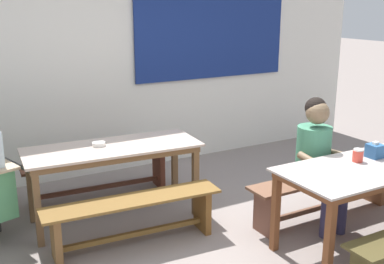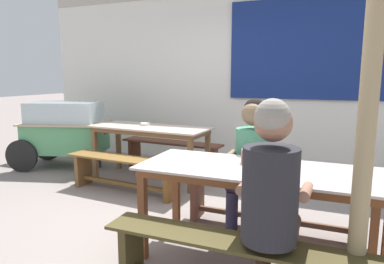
{
  "view_description": "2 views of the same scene",
  "coord_description": "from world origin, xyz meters",
  "px_view_note": "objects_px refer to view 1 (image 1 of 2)",
  "views": [
    {
      "loc": [
        -2.29,
        -3.03,
        2.13
      ],
      "look_at": [
        -0.27,
        0.58,
        0.98
      ],
      "focal_mm": 43.77,
      "sensor_mm": 36.0,
      "label": 1
    },
    {
      "loc": [
        1.52,
        -3.03,
        1.47
      ],
      "look_at": [
        -0.04,
        0.79,
        0.8
      ],
      "focal_mm": 32.21,
      "sensor_mm": 36.0,
      "label": 2
    }
  ],
  "objects_px": {
    "soup_bowl": "(99,144)",
    "person_right_near_table": "(318,153)",
    "dining_table_far": "(113,154)",
    "bench_far_back": "(99,170)",
    "bench_near_back": "(324,188)",
    "tissue_box": "(375,151)",
    "condiment_jar": "(358,155)",
    "dining_table_near": "(377,171)",
    "bench_far_front": "(134,214)"
  },
  "relations": [
    {
      "from": "soup_bowl",
      "to": "person_right_near_table",
      "type": "bearing_deg",
      "value": -32.39
    },
    {
      "from": "dining_table_far",
      "to": "bench_far_back",
      "type": "relative_size",
      "value": 1.04
    },
    {
      "from": "dining_table_far",
      "to": "soup_bowl",
      "type": "xyz_separation_m",
      "value": [
        -0.11,
        0.07,
        0.1
      ]
    },
    {
      "from": "bench_near_back",
      "to": "soup_bowl",
      "type": "bearing_deg",
      "value": 151.55
    },
    {
      "from": "dining_table_far",
      "to": "person_right_near_table",
      "type": "bearing_deg",
      "value": -32.47
    },
    {
      "from": "bench_near_back",
      "to": "tissue_box",
      "type": "xyz_separation_m",
      "value": [
        0.09,
        -0.49,
        0.52
      ]
    },
    {
      "from": "condiment_jar",
      "to": "dining_table_near",
      "type": "bearing_deg",
      "value": -42.58
    },
    {
      "from": "dining_table_near",
      "to": "bench_far_front",
      "type": "height_order",
      "value": "dining_table_near"
    },
    {
      "from": "person_right_near_table",
      "to": "bench_far_front",
      "type": "bearing_deg",
      "value": 165.04
    },
    {
      "from": "dining_table_far",
      "to": "person_right_near_table",
      "type": "height_order",
      "value": "person_right_near_table"
    },
    {
      "from": "tissue_box",
      "to": "condiment_jar",
      "type": "distance_m",
      "value": 0.22
    },
    {
      "from": "person_right_near_table",
      "to": "tissue_box",
      "type": "relative_size",
      "value": 8.55
    },
    {
      "from": "bench_far_front",
      "to": "tissue_box",
      "type": "bearing_deg",
      "value": -23.76
    },
    {
      "from": "bench_far_front",
      "to": "person_right_near_table",
      "type": "height_order",
      "value": "person_right_near_table"
    },
    {
      "from": "person_right_near_table",
      "to": "tissue_box",
      "type": "distance_m",
      "value": 0.52
    },
    {
      "from": "dining_table_far",
      "to": "dining_table_near",
      "type": "xyz_separation_m",
      "value": [
        1.87,
        -1.61,
        0.01
      ]
    },
    {
      "from": "dining_table_far",
      "to": "bench_near_back",
      "type": "xyz_separation_m",
      "value": [
        1.87,
        -1.0,
        -0.38
      ]
    },
    {
      "from": "dining_table_near",
      "to": "tissue_box",
      "type": "height_order",
      "value": "tissue_box"
    },
    {
      "from": "bench_near_back",
      "to": "soup_bowl",
      "type": "height_order",
      "value": "soup_bowl"
    },
    {
      "from": "tissue_box",
      "to": "soup_bowl",
      "type": "bearing_deg",
      "value": 143.06
    },
    {
      "from": "bench_near_back",
      "to": "condiment_jar",
      "type": "bearing_deg",
      "value": -104.84
    },
    {
      "from": "bench_near_back",
      "to": "person_right_near_table",
      "type": "xyz_separation_m",
      "value": [
        -0.19,
        -0.06,
        0.42
      ]
    },
    {
      "from": "dining_table_far",
      "to": "tissue_box",
      "type": "relative_size",
      "value": 11.84
    },
    {
      "from": "dining_table_near",
      "to": "condiment_jar",
      "type": "height_order",
      "value": "condiment_jar"
    },
    {
      "from": "person_right_near_table",
      "to": "condiment_jar",
      "type": "height_order",
      "value": "person_right_near_table"
    },
    {
      "from": "dining_table_near",
      "to": "person_right_near_table",
      "type": "bearing_deg",
      "value": 108.8
    },
    {
      "from": "bench_far_front",
      "to": "person_right_near_table",
      "type": "relative_size",
      "value": 1.29
    },
    {
      "from": "dining_table_near",
      "to": "bench_near_back",
      "type": "bearing_deg",
      "value": 89.9
    },
    {
      "from": "tissue_box",
      "to": "condiment_jar",
      "type": "bearing_deg",
      "value": -178.48
    },
    {
      "from": "person_right_near_table",
      "to": "soup_bowl",
      "type": "height_order",
      "value": "person_right_near_table"
    },
    {
      "from": "bench_near_back",
      "to": "condiment_jar",
      "type": "distance_m",
      "value": 0.73
    },
    {
      "from": "condiment_jar",
      "to": "dining_table_far",
      "type": "bearing_deg",
      "value": 139.26
    },
    {
      "from": "bench_far_front",
      "to": "condiment_jar",
      "type": "xyz_separation_m",
      "value": [
        1.78,
        -0.89,
        0.53
      ]
    },
    {
      "from": "dining_table_near",
      "to": "bench_near_back",
      "type": "xyz_separation_m",
      "value": [
        0.0,
        0.61,
        -0.39
      ]
    },
    {
      "from": "bench_far_back",
      "to": "bench_far_front",
      "type": "height_order",
      "value": "same"
    },
    {
      "from": "bench_far_back",
      "to": "bench_far_front",
      "type": "bearing_deg",
      "value": -93.96
    },
    {
      "from": "bench_far_front",
      "to": "bench_far_back",
      "type": "bearing_deg",
      "value": 86.04
    },
    {
      "from": "bench_far_front",
      "to": "bench_near_back",
      "type": "relative_size",
      "value": 0.93
    },
    {
      "from": "dining_table_far",
      "to": "bench_far_front",
      "type": "height_order",
      "value": "dining_table_far"
    },
    {
      "from": "dining_table_near",
      "to": "soup_bowl",
      "type": "distance_m",
      "value": 2.6
    },
    {
      "from": "condiment_jar",
      "to": "tissue_box",
      "type": "bearing_deg",
      "value": 1.52
    },
    {
      "from": "bench_far_back",
      "to": "condiment_jar",
      "type": "xyz_separation_m",
      "value": [
        1.69,
        -2.1,
        0.51
      ]
    },
    {
      "from": "dining_table_near",
      "to": "condiment_jar",
      "type": "relative_size",
      "value": 16.12
    },
    {
      "from": "person_right_near_table",
      "to": "condiment_jar",
      "type": "distance_m",
      "value": 0.44
    },
    {
      "from": "dining_table_near",
      "to": "bench_far_front",
      "type": "xyz_separation_m",
      "value": [
        -1.91,
        1.01,
        -0.4
      ]
    },
    {
      "from": "tissue_box",
      "to": "condiment_jar",
      "type": "relative_size",
      "value": 1.27
    },
    {
      "from": "bench_far_back",
      "to": "soup_bowl",
      "type": "xyz_separation_m",
      "value": [
        -0.16,
        -0.54,
        0.48
      ]
    },
    {
      "from": "condiment_jar",
      "to": "bench_far_front",
      "type": "bearing_deg",
      "value": 153.5
    },
    {
      "from": "bench_near_back",
      "to": "tissue_box",
      "type": "height_order",
      "value": "tissue_box"
    },
    {
      "from": "dining_table_near",
      "to": "tissue_box",
      "type": "distance_m",
      "value": 0.21
    }
  ]
}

